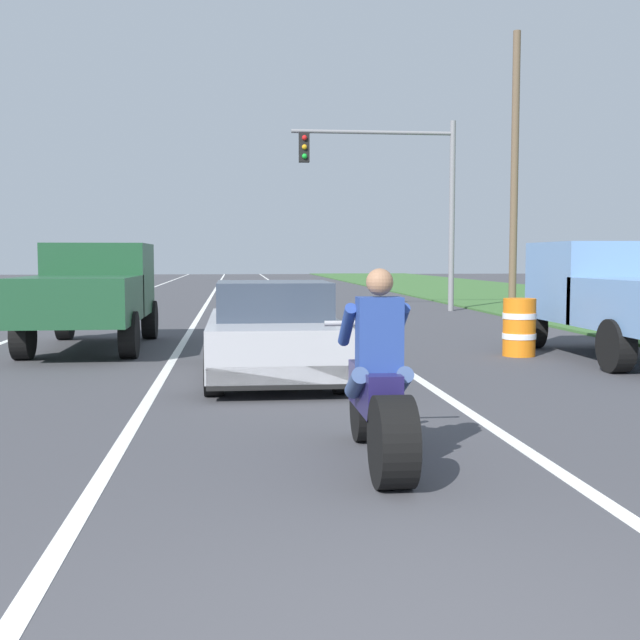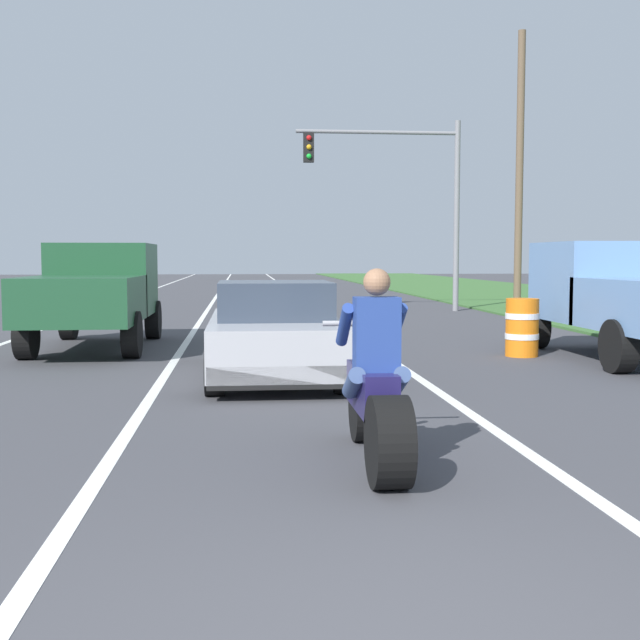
# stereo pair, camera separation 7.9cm
# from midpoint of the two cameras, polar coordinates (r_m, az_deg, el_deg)

# --- Properties ---
(lane_stripe_left_solid) EXTENTS (0.14, 120.00, 0.01)m
(lane_stripe_left_solid) POSITION_cam_midpoint_polar(r_m,az_deg,el_deg) (23.61, -16.95, 0.10)
(lane_stripe_left_solid) COLOR white
(lane_stripe_left_solid) RESTS_ON ground
(lane_stripe_right_solid) EXTENTS (0.14, 120.00, 0.01)m
(lane_stripe_right_solid) POSITION_cam_midpoint_polar(r_m,az_deg,el_deg) (23.28, 0.70, 0.23)
(lane_stripe_right_solid) COLOR white
(lane_stripe_right_solid) RESTS_ON ground
(lane_stripe_centre_dashed) EXTENTS (0.14, 120.00, 0.01)m
(lane_stripe_centre_dashed) POSITION_cam_midpoint_polar(r_m,az_deg,el_deg) (23.16, -8.18, 0.17)
(lane_stripe_centre_dashed) COLOR white
(lane_stripe_centre_dashed) RESTS_ON ground
(motorcycle_with_rider) EXTENTS (0.70, 2.21, 1.62)m
(motorcycle_with_rider) POSITION_cam_midpoint_polar(r_m,az_deg,el_deg) (6.58, 4.33, -5.32)
(motorcycle_with_rider) COLOR black
(motorcycle_with_rider) RESTS_ON ground
(sports_car_silver) EXTENTS (1.84, 4.30, 1.37)m
(sports_car_silver) POSITION_cam_midpoint_polar(r_m,az_deg,el_deg) (11.56, -3.04, -0.92)
(sports_car_silver) COLOR #B7B7BC
(sports_car_silver) RESTS_ON ground
(pickup_truck_left_lane_dark_green) EXTENTS (2.02, 4.80, 1.98)m
(pickup_truck_left_lane_dark_green) POSITION_cam_midpoint_polar(r_m,az_deg,el_deg) (15.73, -15.39, 2.09)
(pickup_truck_left_lane_dark_green) COLOR #1E4C2D
(pickup_truck_left_lane_dark_green) RESTS_ON ground
(pickup_truck_right_shoulder_light_blue) EXTENTS (2.02, 4.80, 1.98)m
(pickup_truck_right_shoulder_light_blue) POSITION_cam_midpoint_polar(r_m,az_deg,el_deg) (14.50, 20.84, 1.77)
(pickup_truck_right_shoulder_light_blue) COLOR #6B93C6
(pickup_truck_right_shoulder_light_blue) RESTS_ON ground
(traffic_light_mast_near) EXTENTS (5.20, 0.34, 6.00)m
(traffic_light_mast_near) POSITION_cam_midpoint_polar(r_m,az_deg,el_deg) (25.89, 6.18, 9.57)
(traffic_light_mast_near) COLOR gray
(traffic_light_mast_near) RESTS_ON ground
(utility_pole_roadside) EXTENTS (0.24, 0.24, 8.83)m
(utility_pole_roadside) POSITION_cam_midpoint_polar(r_m,az_deg,el_deg) (26.91, 13.96, 10.08)
(utility_pole_roadside) COLOR brown
(utility_pole_roadside) RESTS_ON ground
(construction_barrel_nearest) EXTENTS (0.58, 0.58, 1.00)m
(construction_barrel_nearest) POSITION_cam_midpoint_polar(r_m,az_deg,el_deg) (14.40, 14.20, -0.49)
(construction_barrel_nearest) COLOR orange
(construction_barrel_nearest) RESTS_ON ground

